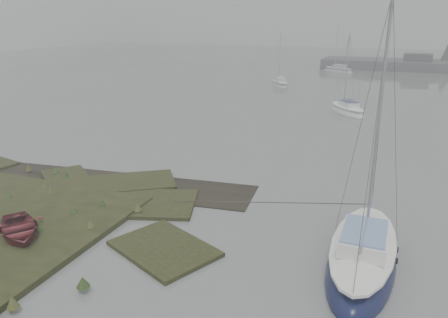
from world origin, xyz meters
TOP-DOWN VIEW (x-y plane):
  - ground at (0.00, 30.00)m, footprint 160.00×160.00m
  - sailboat_main at (6.95, 0.99)m, footprint 2.21×6.48m
  - sailboat_white at (3.78, 25.15)m, footprint 4.15×4.98m
  - sailboat_far_a at (-5.27, 37.95)m, footprint 3.59×4.90m
  - sailboat_far_c at (-0.69, 54.11)m, footprint 5.34×4.55m
  - dinghy at (-4.66, -1.82)m, footprint 3.33×3.18m

SIDE VIEW (x-z plane):
  - ground at x=0.00m, z-range 0.00..0.00m
  - sailboat_far_a at x=-5.27m, z-range -3.13..3.54m
  - sailboat_white at x=3.78m, z-range -3.27..3.70m
  - sailboat_far_c at x=-0.69m, z-range -3.53..3.99m
  - sailboat_main at x=6.95m, z-range -4.27..4.84m
  - dinghy at x=-4.66m, z-range 0.22..0.78m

